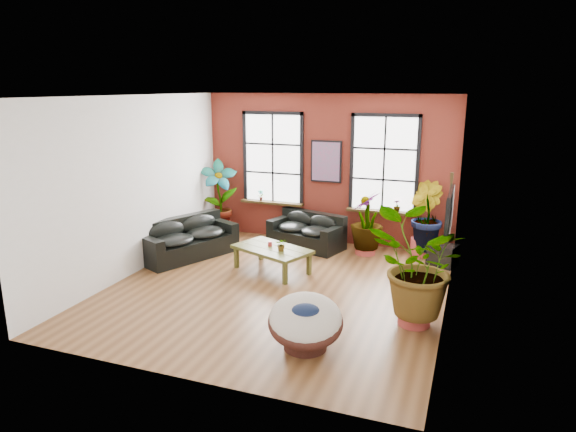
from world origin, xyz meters
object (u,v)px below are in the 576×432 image
(sofa_back, at_px, (307,232))
(coffee_table, at_px, (272,250))
(sofa_left, at_px, (187,239))
(papasan_chair, at_px, (305,321))

(sofa_back, bearing_deg, coffee_table, -78.56)
(sofa_back, distance_m, coffee_table, 1.81)
(sofa_back, height_order, sofa_left, sofa_left)
(sofa_left, bearing_deg, papasan_chair, -104.25)
(sofa_back, bearing_deg, sofa_left, -128.59)
(sofa_back, relative_size, papasan_chair, 1.39)
(sofa_left, bearing_deg, sofa_back, -30.64)
(sofa_left, bearing_deg, coffee_table, -71.57)
(sofa_back, relative_size, sofa_left, 0.81)
(sofa_left, distance_m, papasan_chair, 4.80)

